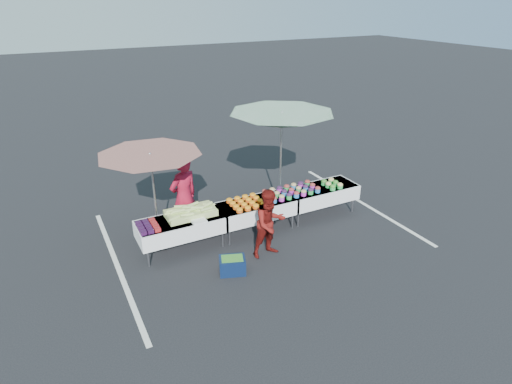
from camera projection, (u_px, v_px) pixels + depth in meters
name	position (u px, v px, depth m)	size (l,w,h in m)	color
ground	(256.00, 230.00, 10.09)	(80.00, 80.00, 0.00)	black
stripe_left	(118.00, 266.00, 8.75)	(0.10, 5.00, 0.00)	silver
stripe_right	(362.00, 203.00, 11.44)	(0.10, 5.00, 0.00)	silver
table_left	(181.00, 226.00, 9.09)	(1.86, 0.81, 0.75)	white
table_center	(256.00, 208.00, 9.85)	(1.86, 0.81, 0.75)	white
table_right	(320.00, 193.00, 10.60)	(1.86, 0.81, 0.75)	white
berry_punnets	(148.00, 226.00, 8.66)	(0.40, 0.54, 0.08)	black
corn_pile	(191.00, 212.00, 9.13)	(1.16, 0.57, 0.26)	#BEE073
plastic_bags	(199.00, 221.00, 8.90)	(0.30, 0.25, 0.05)	white
carrot_bowls	(246.00, 202.00, 9.65)	(0.75, 0.69, 0.11)	#D55617
potato_cups	(291.00, 191.00, 10.14)	(1.34, 0.58, 0.16)	#2B7BCA
bean_baskets	(332.00, 184.00, 10.53)	(0.36, 0.50, 0.15)	green
vendor	(184.00, 197.00, 9.49)	(0.71, 0.47, 1.95)	maroon
customer	(270.00, 223.00, 8.86)	(0.73, 0.57, 1.50)	#62110E
umbrella_left	(151.00, 162.00, 8.66)	(2.60, 2.60, 2.18)	black
umbrella_right	(282.00, 121.00, 10.13)	(2.92, 2.92, 2.58)	black
storage_bin	(232.00, 265.00, 8.50)	(0.61, 0.53, 0.34)	#0B1938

